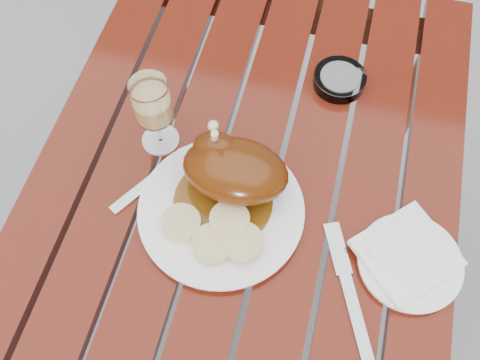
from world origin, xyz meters
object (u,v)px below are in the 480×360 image
object	(u,v)px
dinner_plate	(221,211)
wine_glass	(155,115)
table	(241,258)
side_plate	(410,263)
ashtray	(339,80)

from	to	relation	value
dinner_plate	wine_glass	world-z (taller)	wine_glass
dinner_plate	table	bearing A→B (deg)	67.47
table	dinner_plate	distance (m)	0.39
side_plate	ashtray	xyz separation A→B (m)	(-0.18, 0.36, 0.01)
dinner_plate	side_plate	xyz separation A→B (m)	(0.34, -0.01, -0.00)
dinner_plate	ashtray	size ratio (longest dim) A/B	2.79
table	wine_glass	distance (m)	0.50
table	ashtray	world-z (taller)	ashtray
wine_glass	side_plate	bearing A→B (deg)	-15.37
table	ashtray	size ratio (longest dim) A/B	11.08
side_plate	ashtray	bearing A→B (deg)	116.67
wine_glass	ashtray	xyz separation A→B (m)	(0.32, 0.23, -0.07)
table	wine_glass	size ratio (longest dim) A/B	6.96
table	side_plate	bearing A→B (deg)	-12.68
table	dinner_plate	world-z (taller)	dinner_plate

